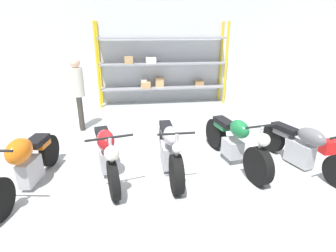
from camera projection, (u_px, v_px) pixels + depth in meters
name	position (u px, v px, depth m)	size (l,w,h in m)	color
ground_plane	(171.00, 168.00, 4.96)	(30.00, 30.00, 0.00)	#B2B7B7
back_wall	(150.00, 50.00, 8.96)	(30.00, 0.08, 3.60)	silver
shelving_rack	(161.00, 66.00, 8.84)	(4.32, 0.63, 2.71)	gold
motorcycle_orange	(26.00, 162.00, 4.18)	(0.67, 2.12, 1.03)	black
motorcycle_red	(106.00, 152.00, 4.55)	(0.78, 2.08, 1.01)	black
motorcycle_silver	(170.00, 149.00, 4.76)	(0.58, 2.03, 1.01)	black
motorcycle_green	(235.00, 142.00, 4.99)	(0.67, 2.16, 1.03)	black
motorcycle_grey	(304.00, 147.00, 4.86)	(0.88, 2.03, 0.93)	black
person_browsing	(78.00, 88.00, 6.51)	(0.39, 0.39, 1.83)	#38332D
toolbox	(331.00, 147.00, 5.53)	(0.44, 0.26, 0.28)	red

